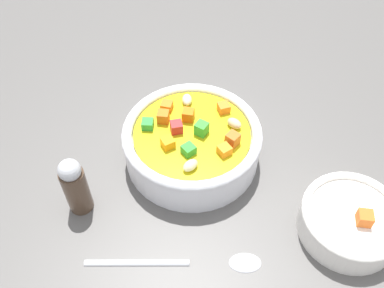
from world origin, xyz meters
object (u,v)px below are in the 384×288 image
at_px(spoon, 190,262).
at_px(pepper_shaker, 75,186).
at_px(soup_bowl_main, 192,142).
at_px(side_bowl_small, 350,221).

bearing_deg(spoon, pepper_shaker, 150.29).
distance_m(soup_bowl_main, spoon, 0.15).
bearing_deg(spoon, soup_bowl_main, 88.92).
bearing_deg(spoon, side_bowl_small, 12.83).
xyz_separation_m(soup_bowl_main, spoon, (-0.13, -0.07, -0.03)).
height_order(spoon, side_bowl_small, side_bowl_small).
xyz_separation_m(spoon, pepper_shaker, (0.00, 0.15, 0.04)).
relative_size(soup_bowl_main, side_bowl_small, 1.52).
xyz_separation_m(spoon, side_bowl_small, (0.12, -0.14, 0.02)).
bearing_deg(pepper_shaker, soup_bowl_main, -31.15).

